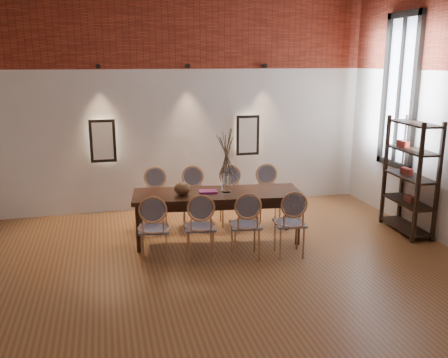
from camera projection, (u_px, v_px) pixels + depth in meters
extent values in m
cube|color=#956236|center=(226.00, 294.00, 5.53)|extent=(7.00, 7.00, 0.02)
cube|color=silver|center=(176.00, 98.00, 8.38)|extent=(7.00, 0.10, 4.00)
cube|color=maroon|center=(175.00, 24.00, 8.01)|extent=(7.00, 0.02, 1.50)
cube|color=#FFEAC6|center=(103.00, 141.00, 8.15)|extent=(0.36, 0.06, 0.66)
cube|color=#FFEAC6|center=(247.00, 135.00, 8.77)|extent=(0.36, 0.06, 0.66)
cylinder|color=black|center=(98.00, 66.00, 7.82)|extent=(0.08, 0.10, 0.08)
cylinder|color=black|center=(188.00, 66.00, 8.18)|extent=(0.08, 0.10, 0.08)
cylinder|color=black|center=(265.00, 66.00, 8.51)|extent=(0.08, 0.10, 0.08)
cube|color=silver|center=(401.00, 92.00, 7.72)|extent=(0.02, 0.78, 2.38)
cube|color=black|center=(399.00, 92.00, 7.71)|extent=(0.08, 0.90, 2.50)
cube|color=black|center=(399.00, 92.00, 7.71)|extent=(0.06, 0.06, 2.40)
cube|color=black|center=(217.00, 216.00, 7.09)|extent=(2.55, 1.10, 0.75)
cylinder|color=silver|center=(226.00, 182.00, 6.97)|extent=(0.14, 0.14, 0.30)
ellipsoid|color=brown|center=(182.00, 188.00, 6.86)|extent=(0.24, 0.24, 0.18)
cube|color=#892575|center=(208.00, 192.00, 6.97)|extent=(0.28, 0.21, 0.03)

